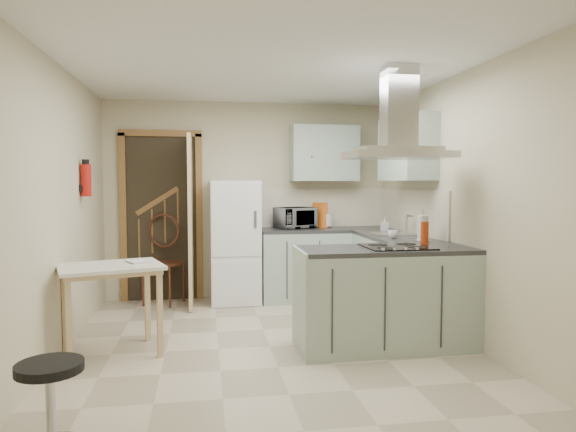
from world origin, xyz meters
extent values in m
plane|color=#C4B299|center=(0.00, 0.00, 0.00)|extent=(4.20, 4.20, 0.00)
plane|color=silver|center=(0.00, 0.00, 2.50)|extent=(4.20, 4.20, 0.00)
plane|color=#C3B897|center=(0.00, 2.10, 1.25)|extent=(3.60, 0.00, 3.60)
plane|color=#C3B897|center=(-1.80, 0.00, 1.25)|extent=(0.00, 4.20, 4.20)
plane|color=#C3B897|center=(1.80, 0.00, 1.25)|extent=(0.00, 4.20, 4.20)
cube|color=brown|center=(-1.10, 2.07, 1.05)|extent=(1.10, 0.12, 2.10)
cube|color=white|center=(-0.20, 1.80, 0.75)|extent=(0.60, 0.60, 1.50)
cube|color=#9EB2A0|center=(0.66, 1.80, 0.45)|extent=(1.08, 0.60, 0.90)
cube|color=#9EB2A0|center=(1.50, 1.12, 0.45)|extent=(0.60, 1.95, 0.90)
cube|color=beige|center=(0.96, 2.09, 1.15)|extent=(1.68, 0.02, 0.50)
cube|color=#9EB2A0|center=(0.95, 1.93, 1.85)|extent=(0.85, 0.35, 0.70)
cube|color=#9EB2A0|center=(1.62, 0.85, 1.85)|extent=(0.35, 0.90, 0.70)
cube|color=#9EB2A0|center=(1.02, -0.18, 0.45)|extent=(1.55, 0.65, 0.90)
cube|color=black|center=(1.12, -0.18, 0.91)|extent=(0.58, 0.50, 0.01)
cube|color=silver|center=(1.12, -0.18, 1.72)|extent=(0.90, 0.55, 0.10)
cube|color=silver|center=(1.50, 0.95, 0.91)|extent=(0.45, 0.40, 0.01)
cylinder|color=#B2140F|center=(-1.74, 0.90, 1.50)|extent=(0.10, 0.10, 0.32)
cube|color=tan|center=(-1.37, 0.00, 0.39)|extent=(0.98, 0.84, 0.78)
cube|color=#442916|center=(-1.07, 1.84, 0.50)|extent=(0.58, 0.58, 0.99)
cylinder|color=black|center=(-1.42, -1.56, 0.24)|extent=(0.47, 0.47, 0.49)
imported|color=black|center=(0.57, 1.87, 1.03)|extent=(0.57, 0.49, 0.26)
cylinder|color=silver|center=(1.00, 1.91, 1.00)|extent=(0.15, 0.15, 0.19)
cube|color=orange|center=(0.90, 1.94, 1.06)|extent=(0.17, 0.23, 0.32)
imported|color=#B3B4C0|center=(1.56, 1.34, 0.98)|extent=(0.08, 0.08, 0.16)
cylinder|color=silver|center=(1.56, 0.25, 1.03)|extent=(0.12, 0.12, 0.27)
imported|color=silver|center=(1.36, 0.52, 0.94)|extent=(0.14, 0.14, 0.09)
cylinder|color=#C33C10|center=(1.48, 0.03, 1.00)|extent=(0.09, 0.09, 0.21)
imported|color=#A95038|center=(-1.23, 0.08, 0.82)|extent=(0.23, 0.25, 0.09)
camera|label=1|loc=(-0.57, -4.51, 1.47)|focal=32.00mm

